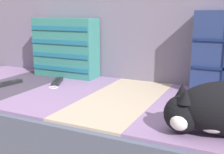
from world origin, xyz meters
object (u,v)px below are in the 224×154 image
Objects in this scene: throw_pillow_striped at (66,48)px; game_remote_near at (7,84)px; couch at (97,129)px; sleeping_cat at (223,110)px; game_remote_far at (57,82)px.

throw_pillow_striped reaches higher than game_remote_near.
couch is 9.49× the size of game_remote_near.
game_remote_near is at bearing 171.41° from sleeping_cat.
game_remote_far is at bearing 171.20° from couch.
couch is at bearing -8.80° from game_remote_far.
couch is 0.72m from sleeping_cat.
game_remote_near is at bearing -146.12° from game_remote_far.
throw_pillow_striped is (-0.33, 0.23, 0.38)m from couch.
couch is 0.54m from game_remote_near.
sleeping_cat is at bearing -19.70° from game_remote_far.
throw_pillow_striped is 1.06m from sleeping_cat.
couch is 4.99× the size of sleeping_cat.
game_remote_near is 1.06× the size of game_remote_far.
game_remote_far is (-0.87, 0.31, -0.07)m from sleeping_cat.
sleeping_cat is 1.90× the size of game_remote_near.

